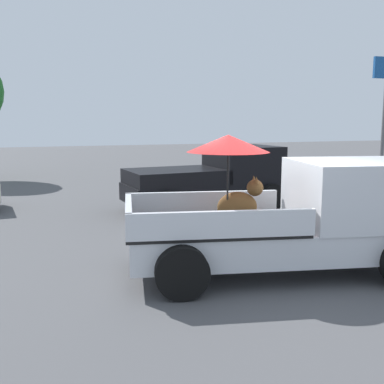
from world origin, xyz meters
The scene contains 3 objects.
ground_plane centered at (0.00, 0.00, 0.00)m, with size 80.00×80.00×0.00m, color #4C4C4F.
pickup_truck_main centered at (0.43, -0.09, 0.98)m, with size 5.33×3.08×2.35m.
pickup_truck_red centered at (1.21, 5.79, 0.87)m, with size 4.93×2.47×1.80m.
Camera 1 is at (-3.97, -6.73, 2.59)m, focal length 43.54 mm.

